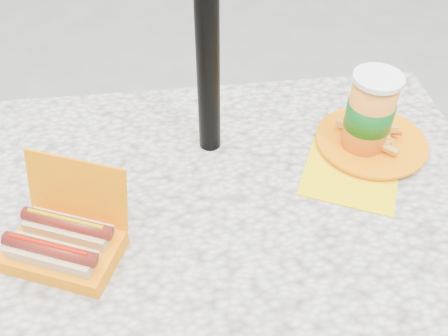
{
  "coord_description": "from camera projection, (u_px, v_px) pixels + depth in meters",
  "views": [
    {
      "loc": [
        -0.08,
        -0.73,
        1.53
      ],
      "look_at": [
        0.02,
        0.02,
        0.8
      ],
      "focal_mm": 40.0,
      "sensor_mm": 36.0,
      "label": 1
    }
  ],
  "objects": [
    {
      "name": "fries_plate",
      "position": [
        369.0,
        142.0,
        1.17
      ],
      "size": [
        0.34,
        0.36,
        0.05
      ],
      "rotation": [
        0.0,
        0.0,
        -0.41
      ],
      "color": "#F4CE00",
      "rests_on": "picnic_table"
    },
    {
      "name": "hotdog_box",
      "position": [
        64.0,
        242.0,
        0.93
      ],
      "size": [
        0.26,
        0.24,
        0.17
      ],
      "rotation": [
        0.0,
        0.0,
        -0.41
      ],
      "color": "orange",
      "rests_on": "picnic_table"
    },
    {
      "name": "picnic_table",
      "position": [
        218.0,
        225.0,
        1.15
      ],
      "size": [
        1.2,
        0.8,
        0.75
      ],
      "color": "beige",
      "rests_on": "ground"
    },
    {
      "name": "soda_cup",
      "position": [
        369.0,
        114.0,
        1.1
      ],
      "size": [
        0.11,
        0.11,
        0.2
      ],
      "rotation": [
        0.0,
        0.0,
        -0.24
      ],
      "color": "orange",
      "rests_on": "picnic_table"
    },
    {
      "name": "umbrella_pole",
      "position": [
        207.0,
        5.0,
        0.94
      ],
      "size": [
        0.05,
        0.05,
        2.2
      ],
      "primitive_type": "cylinder",
      "color": "black",
      "rests_on": "ground"
    }
  ]
}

